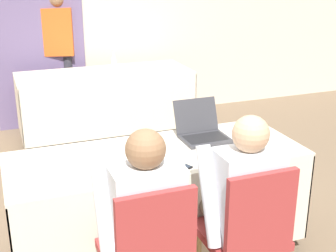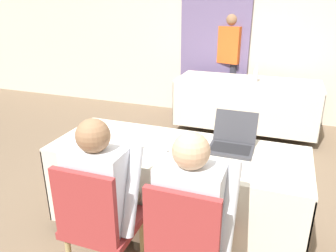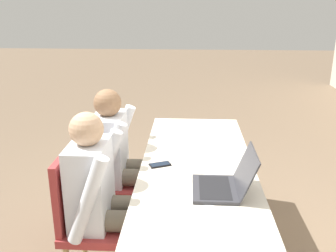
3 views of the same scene
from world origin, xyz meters
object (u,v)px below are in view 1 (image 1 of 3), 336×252
(water_bottle, at_px, (114,63))
(person_red_shirt, at_px, (60,50))
(laptop, at_px, (202,132))
(cell_phone, at_px, (181,165))
(chair_near_left, at_px, (149,252))
(person_white_shirt, at_px, (239,197))
(chair_near_right, at_px, (247,231))
(person_checkered_shirt, at_px, (142,216))

(water_bottle, bearing_deg, person_red_shirt, 124.21)
(laptop, xyz_separation_m, cell_phone, (-0.32, -0.39, -0.04))
(laptop, distance_m, chair_near_left, 1.10)
(water_bottle, relative_size, person_white_shirt, 0.20)
(laptop, height_order, chair_near_right, laptop)
(chair_near_right, distance_m, person_red_shirt, 3.75)
(person_checkered_shirt, bearing_deg, water_bottle, -102.02)
(person_red_shirt, bearing_deg, chair_near_right, -68.11)
(person_white_shirt, bearing_deg, water_bottle, -90.79)
(person_red_shirt, bearing_deg, person_checkered_shirt, -77.06)
(chair_near_left, distance_m, person_checkered_shirt, 0.19)
(cell_phone, distance_m, water_bottle, 2.59)
(chair_near_left, bearing_deg, water_bottle, -101.62)
(laptop, relative_size, cell_phone, 2.23)
(chair_near_right, bearing_deg, laptop, -96.77)
(cell_phone, xyz_separation_m, chair_near_right, (0.22, -0.43, -0.25))
(laptop, relative_size, chair_near_right, 0.37)
(person_checkered_shirt, bearing_deg, person_white_shirt, -180.00)
(chair_near_right, xyz_separation_m, person_checkered_shirt, (-0.58, 0.10, 0.16))
(person_white_shirt, bearing_deg, chair_near_left, 10.17)
(cell_phone, distance_m, person_white_shirt, 0.41)
(person_checkered_shirt, xyz_separation_m, person_white_shirt, (0.58, 0.00, 0.00))
(cell_phone, bearing_deg, laptop, 26.07)
(chair_near_left, xyz_separation_m, person_red_shirt, (0.14, 3.70, 0.41))
(chair_near_left, height_order, chair_near_right, same)
(person_checkered_shirt, bearing_deg, chair_near_left, 90.00)
(laptop, distance_m, person_white_shirt, 0.73)
(water_bottle, xyz_separation_m, person_white_shirt, (-0.04, -2.90, -0.19))
(water_bottle, relative_size, chair_near_right, 0.25)
(laptop, relative_size, person_white_shirt, 0.29)
(water_bottle, bearing_deg, person_checkered_shirt, -102.02)
(chair_near_right, bearing_deg, chair_near_left, 0.00)
(water_bottle, bearing_deg, laptop, -88.51)
(cell_phone, height_order, person_white_shirt, person_white_shirt)
(laptop, bearing_deg, person_white_shirt, -97.46)
(cell_phone, xyz_separation_m, chair_near_left, (-0.35, -0.43, -0.25))
(cell_phone, relative_size, chair_near_right, 0.17)
(laptop, bearing_deg, chair_near_right, -96.49)
(water_bottle, height_order, chair_near_right, water_bottle)
(cell_phone, relative_size, water_bottle, 0.66)
(cell_phone, bearing_deg, chair_near_right, -86.63)
(chair_near_left, relative_size, person_red_shirt, 0.57)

